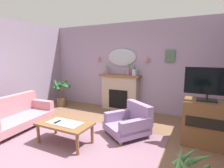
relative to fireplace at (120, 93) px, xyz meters
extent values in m
cube|color=brown|center=(0.20, -2.76, -0.62)|extent=(6.60, 6.87, 0.10)
cube|color=#9E8CA8|center=(0.20, 0.22, 0.83)|extent=(6.60, 0.10, 2.80)
cube|color=#7F5B6B|center=(0.20, -2.56, -0.56)|extent=(3.20, 2.40, 0.01)
cube|color=tan|center=(0.00, 0.01, -0.02)|extent=(1.20, 0.28, 1.10)
cube|color=black|center=(0.00, -0.09, -0.19)|extent=(0.64, 0.12, 0.60)
cube|color=brown|center=(0.00, -0.01, 0.56)|extent=(1.36, 0.36, 0.06)
cylinder|color=#9E6084|center=(-0.45, -0.03, 0.69)|extent=(0.11, 0.11, 0.20)
cone|color=#4C8447|center=(-0.45, -0.03, 0.86)|extent=(0.10, 0.10, 0.16)
cylinder|color=#9E6084|center=(0.30, -0.03, 0.70)|extent=(0.11, 0.11, 0.22)
cone|color=#4C8447|center=(0.30, -0.03, 0.89)|extent=(0.10, 0.10, 0.16)
cylinder|color=silver|center=(0.50, -0.03, 0.68)|extent=(0.14, 0.14, 0.19)
cone|color=#38753D|center=(0.50, -0.03, 0.86)|extent=(0.10, 0.10, 0.16)
ellipsoid|color=#B2BCC6|center=(0.00, 0.14, 1.14)|extent=(0.96, 0.06, 0.56)
cone|color=#D17066|center=(-0.85, 0.09, 1.09)|extent=(0.14, 0.14, 0.14)
cone|color=#D17066|center=(0.85, 0.09, 1.09)|extent=(0.14, 0.14, 0.14)
cube|color=#4C6B56|center=(1.50, 0.15, 1.18)|extent=(0.28, 0.03, 0.36)
cube|color=brown|center=(-0.06, -2.57, -0.15)|extent=(1.10, 0.60, 0.04)
cube|color=#8C9E99|center=(-0.06, -2.57, -0.13)|extent=(0.72, 0.36, 0.01)
cylinder|color=brown|center=(-0.55, -2.81, -0.37)|extent=(0.06, 0.06, 0.40)
cylinder|color=brown|center=(0.43, -2.81, -0.37)|extent=(0.06, 0.06, 0.40)
cylinder|color=brown|center=(-0.55, -2.33, -0.37)|extent=(0.06, 0.06, 0.40)
cylinder|color=brown|center=(0.43, -2.33, -0.37)|extent=(0.06, 0.06, 0.40)
cube|color=black|center=(-0.20, -2.63, -0.12)|extent=(0.04, 0.16, 0.02)
cube|color=#B77A84|center=(-1.60, -2.49, -0.38)|extent=(0.98, 1.76, 0.18)
cube|color=#B77A84|center=(-1.95, -2.52, -0.05)|extent=(0.32, 1.71, 0.48)
cube|color=#B77A84|center=(-1.67, -1.72, -0.17)|extent=(0.77, 0.22, 0.24)
cylinder|color=brown|center=(-1.33, -1.70, -0.52)|extent=(0.07, 0.07, 0.10)
cylinder|color=brown|center=(-2.01, -1.76, -0.52)|extent=(0.07, 0.07, 0.10)
cube|color=gray|center=(0.92, -1.70, -0.39)|extent=(1.12, 1.12, 0.16)
cube|color=gray|center=(1.12, -1.42, -0.09)|extent=(0.74, 0.60, 0.45)
cube|color=gray|center=(0.64, -1.49, -0.20)|extent=(0.54, 0.66, 0.22)
cube|color=gray|center=(1.19, -1.90, -0.20)|extent=(0.54, 0.66, 0.22)
cylinder|color=brown|center=(0.44, -1.77, -0.52)|extent=(0.06, 0.06, 0.10)
cylinder|color=brown|center=(0.99, -2.17, -0.52)|extent=(0.06, 0.06, 0.10)
cylinder|color=brown|center=(0.84, -1.22, -0.52)|extent=(0.06, 0.06, 0.10)
cylinder|color=brown|center=(1.39, -1.62, -0.52)|extent=(0.06, 0.06, 0.10)
cube|color=brown|center=(2.45, -1.35, -0.12)|extent=(0.80, 0.56, 0.90)
cube|color=black|center=(2.45, -1.64, -0.03)|extent=(0.68, 0.02, 0.20)
cube|color=black|center=(2.45, -1.37, 0.34)|extent=(0.36, 0.24, 0.03)
cylinder|color=black|center=(2.45, -1.37, 0.41)|extent=(0.04, 0.04, 0.10)
cube|color=black|center=(2.45, -1.37, 0.72)|extent=(0.84, 0.04, 0.52)
cube|color=black|center=(2.45, -1.39, 0.72)|extent=(0.80, 0.01, 0.48)
cylinder|color=brown|center=(-2.00, -0.53, -0.42)|extent=(0.33, 0.33, 0.29)
cylinder|color=brown|center=(-2.00, -0.53, -0.12)|extent=(0.06, 0.06, 0.31)
cone|color=#2D6633|center=(-1.82, -0.53, 0.22)|extent=(0.14, 0.47, 0.36)
cone|color=#2D6633|center=(-1.88, -0.39, 0.22)|extent=(0.41, 0.38, 0.41)
cone|color=#2D6633|center=(-2.05, -0.35, 0.22)|extent=(0.47, 0.24, 0.38)
cone|color=#2D6633|center=(-2.17, -0.43, 0.22)|extent=(0.31, 0.40, 0.45)
cone|color=#2D6633|center=(-2.16, -0.63, 0.22)|extent=(0.35, 0.43, 0.41)
cone|color=#2D6633|center=(-2.06, -0.71, 0.22)|extent=(0.44, 0.25, 0.42)
cone|color=#2D6633|center=(-1.87, -0.66, 0.22)|extent=(0.43, 0.42, 0.33)
cone|color=#4C8447|center=(2.44, -3.16, 0.02)|extent=(0.10, 0.33, 0.30)
cone|color=#4C8447|center=(2.35, -3.03, 0.02)|extent=(0.34, 0.22, 0.30)
cone|color=#4C8447|center=(2.21, -3.05, 0.02)|extent=(0.33, 0.29, 0.27)
cone|color=#4C8447|center=(2.16, -3.16, 0.02)|extent=(0.10, 0.34, 0.28)
cone|color=#4C8447|center=(2.22, -3.28, 0.02)|extent=(0.32, 0.27, 0.30)
camera|label=1|loc=(2.28, -5.14, 1.20)|focal=28.20mm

